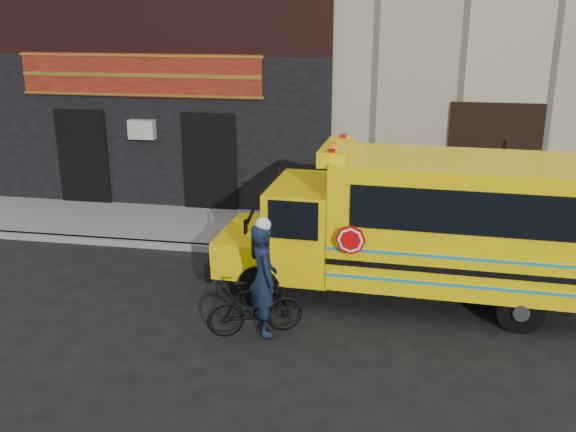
# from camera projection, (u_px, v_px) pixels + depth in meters

# --- Properties ---
(ground) EXTENTS (120.00, 120.00, 0.00)m
(ground) POSITION_uv_depth(u_px,v_px,m) (294.00, 310.00, 11.82)
(ground) COLOR black
(ground) RESTS_ON ground
(curb) EXTENTS (40.00, 0.20, 0.15)m
(curb) POSITION_uv_depth(u_px,v_px,m) (314.00, 255.00, 14.23)
(curb) COLOR gray
(curb) RESTS_ON ground
(sidewalk) EXTENTS (40.00, 3.00, 0.15)m
(sidewalk) POSITION_uv_depth(u_px,v_px,m) (323.00, 233.00, 15.63)
(sidewalk) COLOR slate
(sidewalk) RESTS_ON ground
(school_bus) EXTENTS (6.98, 2.50, 2.92)m
(school_bus) POSITION_uv_depth(u_px,v_px,m) (420.00, 223.00, 11.85)
(school_bus) COLOR black
(school_bus) RESTS_ON ground
(sign_pole) EXTENTS (0.10, 0.27, 3.10)m
(sign_pole) POSITION_uv_depth(u_px,v_px,m) (572.00, 189.00, 13.33)
(sign_pole) COLOR #48514B
(sign_pole) RESTS_ON ground
(bicycle) EXTENTS (1.70, 1.08, 0.99)m
(bicycle) POSITION_uv_depth(u_px,v_px,m) (255.00, 307.00, 10.81)
(bicycle) COLOR black
(bicycle) RESTS_ON ground
(cyclist) EXTENTS (0.73, 0.84, 1.93)m
(cyclist) POSITION_uv_depth(u_px,v_px,m) (264.00, 282.00, 10.65)
(cyclist) COLOR black
(cyclist) RESTS_ON ground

